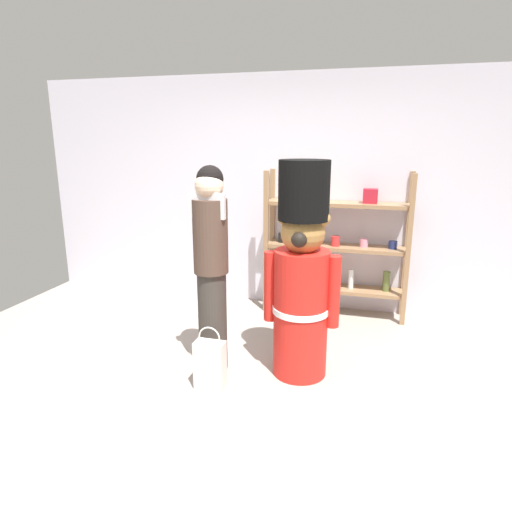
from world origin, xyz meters
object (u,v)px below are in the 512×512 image
at_px(merchandise_shelf, 335,244).
at_px(teddy_bear_guard, 302,278).
at_px(person_shopper, 211,262).
at_px(shopping_bag, 210,364).

relative_size(merchandise_shelf, teddy_bear_guard, 0.90).
bearing_deg(person_shopper, merchandise_shelf, 61.51).
distance_m(merchandise_shelf, shopping_bag, 2.09).
bearing_deg(shopping_bag, teddy_bear_guard, 33.73).
distance_m(merchandise_shelf, person_shopper, 1.77).
distance_m(merchandise_shelf, teddy_bear_guard, 1.45).
relative_size(merchandise_shelf, person_shopper, 0.92).
relative_size(person_shopper, shopping_bag, 3.32).
relative_size(teddy_bear_guard, person_shopper, 1.03).
bearing_deg(merchandise_shelf, person_shopper, -118.49).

